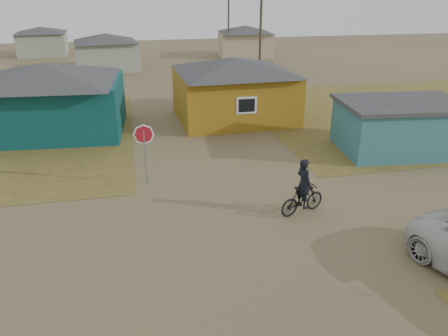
{
  "coord_description": "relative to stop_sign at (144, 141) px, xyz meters",
  "views": [
    {
      "loc": [
        -3.85,
        -12.5,
        7.93
      ],
      "look_at": [
        -0.52,
        3.0,
        1.3
      ],
      "focal_mm": 35.0,
      "sensor_mm": 36.0,
      "label": 1
    }
  ],
  "objects": [
    {
      "name": "house_yellow",
      "position": [
        6.0,
        9.01,
        0.04
      ],
      "size": [
        7.72,
        6.76,
        3.9
      ],
      "color": "#996D17",
      "rests_on": "ground"
    },
    {
      "name": "house_pale_north",
      "position": [
        -10.5,
        41.01,
        -0.21
      ],
      "size": [
        6.28,
        5.81,
        3.4
      ],
      "color": "gray",
      "rests_on": "ground"
    },
    {
      "name": "house_teal",
      "position": [
        -5.0,
        8.51,
        0.09
      ],
      "size": [
        8.93,
        7.08,
        4.0
      ],
      "color": "#0B3C3D",
      "rests_on": "ground"
    },
    {
      "name": "utility_pole_near",
      "position": [
        10.0,
        17.01,
        2.18
      ],
      "size": [
        1.4,
        0.2,
        8.0
      ],
      "color": "#493B2C",
      "rests_on": "ground"
    },
    {
      "name": "house_pale_west",
      "position": [
        -2.5,
        29.01,
        -0.11
      ],
      "size": [
        7.04,
        6.15,
        3.6
      ],
      "color": "gray",
      "rests_on": "ground"
    },
    {
      "name": "house_beige_east",
      "position": [
        13.5,
        35.01,
        -0.11
      ],
      "size": [
        6.95,
        6.05,
        3.6
      ],
      "color": "tan",
      "rests_on": "ground"
    },
    {
      "name": "grass_ne",
      "position": [
        17.5,
        8.01,
        -1.96
      ],
      "size": [
        20.0,
        18.0,
        0.0
      ],
      "primitive_type": "cube",
      "color": "olive",
      "rests_on": "ground"
    },
    {
      "name": "cyclist",
      "position": [
        5.57,
        -3.87,
        -1.17
      ],
      "size": [
        2.01,
        1.1,
        2.18
      ],
      "color": "black",
      "rests_on": "ground"
    },
    {
      "name": "ground",
      "position": [
        3.5,
        -4.99,
        -1.96
      ],
      "size": [
        120.0,
        120.0,
        0.0
      ],
      "primitive_type": "plane",
      "color": "olive"
    },
    {
      "name": "shed_turquoise",
      "position": [
        13.0,
        1.51,
        -0.65
      ],
      "size": [
        6.71,
        4.93,
        2.6
      ],
      "color": "teal",
      "rests_on": "ground"
    },
    {
      "name": "utility_pole_far",
      "position": [
        11.0,
        33.01,
        2.18
      ],
      "size": [
        1.4,
        0.2,
        8.0
      ],
      "color": "#493B2C",
      "rests_on": "ground"
    },
    {
      "name": "stop_sign",
      "position": [
        0.0,
        0.0,
        0.0
      ],
      "size": [
        0.82,
        0.4,
        2.69
      ],
      "color": "gray",
      "rests_on": "ground"
    }
  ]
}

